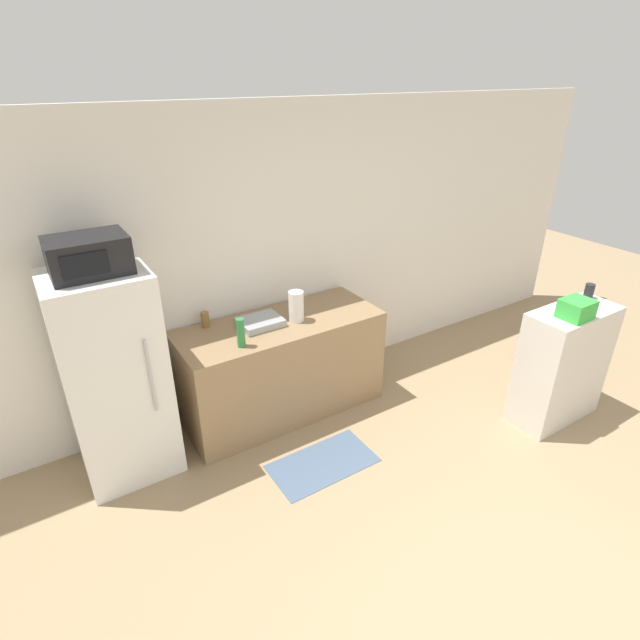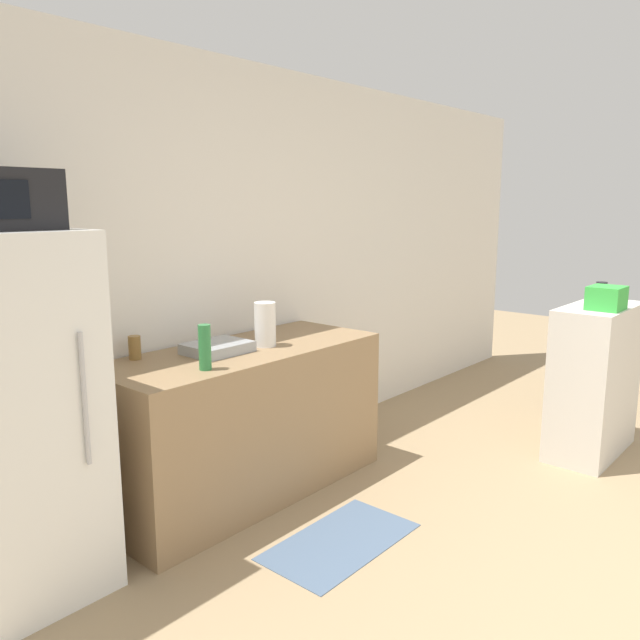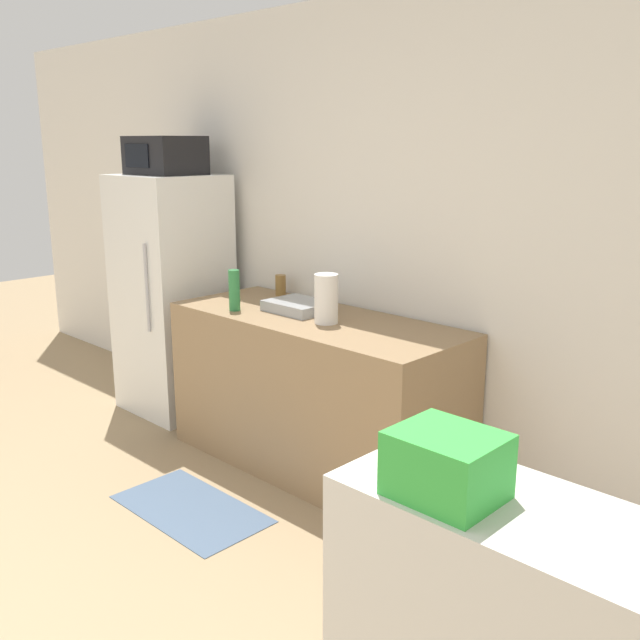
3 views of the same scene
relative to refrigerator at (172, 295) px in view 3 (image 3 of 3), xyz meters
name	(u,v)px [view 3 (image 3 of 3)]	position (x,y,z in m)	size (l,w,h in m)	color
wall_back	(376,237)	(1.45, 0.41, 0.49)	(8.00, 0.06, 2.60)	white
refrigerator	(172,295)	(0.00, 0.00, 0.00)	(0.67, 0.62, 1.61)	white
microwave	(165,155)	(0.00, 0.00, 0.93)	(0.48, 0.36, 0.24)	black
counter	(315,393)	(1.35, 0.01, -0.37)	(1.76, 0.69, 0.88)	#937551
sink_basin	(298,306)	(1.19, 0.05, 0.11)	(0.35, 0.28, 0.06)	#9EA3A8
bottle_tall	(234,290)	(0.91, -0.19, 0.19)	(0.06, 0.06, 0.23)	#2D7F42
bottle_short	(281,285)	(0.80, 0.27, 0.14)	(0.07, 0.07, 0.13)	olive
basket	(447,465)	(3.20, -1.44, 0.31)	(0.24, 0.20, 0.15)	green
paper_towel_roll	(326,299)	(1.48, -0.04, 0.21)	(0.13, 0.13, 0.26)	white
kitchen_rug	(191,509)	(1.26, -0.80, -0.80)	(0.83, 0.45, 0.01)	slate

